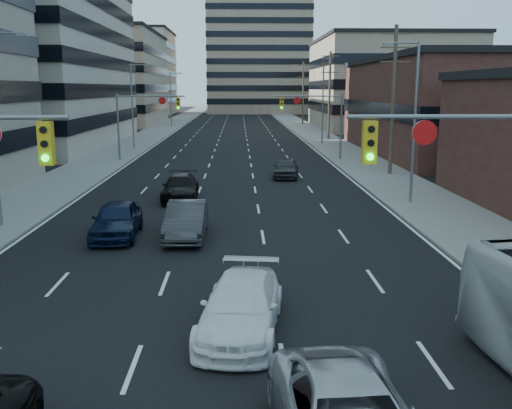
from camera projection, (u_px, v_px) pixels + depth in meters
The scene contains 24 objects.
road_surface at pixel (235, 116), 134.95m from camera, with size 18.00×300.00×0.02m, color black.
sidewalk_left at pixel (187, 116), 134.60m from camera, with size 5.00×300.00×0.15m, color slate.
sidewalk_right at pixel (284, 116), 135.28m from camera, with size 5.00×300.00×0.15m, color slate.
office_left_far at pixel (102, 80), 103.26m from camera, with size 20.00×30.00×16.00m, color gray.
storefront_right_mid at pixel (473, 109), 56.43m from camera, with size 20.00×30.00×9.00m, color #472119.
office_right_far at pixel (386, 85), 93.17m from camera, with size 22.00×28.00×14.00m, color gray.
apartment_tower at pixel (258, 0), 148.89m from camera, with size 26.00×26.00×58.00m, color gray.
bg_block_left at pixel (123, 74), 141.91m from camera, with size 24.00×24.00×20.00m, color #ADA089.
bg_block_right at pixel (370, 90), 134.70m from camera, with size 22.00×22.00×12.00m, color gray.
signal_near_right at pixel (496, 174), 14.85m from camera, with size 6.59×0.33×6.00m.
signal_far_left at pixel (144, 113), 50.63m from camera, with size 6.09×0.33×6.00m.
signal_far_right at pixel (316, 113), 51.09m from camera, with size 6.09×0.33×6.00m.
utility_pole_block at pixel (393, 98), 42.12m from camera, with size 2.20×0.28×11.00m.
utility_pole_midblock at pixel (330, 94), 71.49m from camera, with size 2.20×0.28×11.00m.
utility_pole_distant at pixel (303, 92), 100.87m from camera, with size 2.20×0.28×11.00m.
streetlight_left_mid at pixel (134, 102), 60.20m from camera, with size 2.03×0.22×9.00m.
streetlight_left_far at pixel (172, 97), 94.47m from camera, with size 2.03×0.22×9.00m.
streetlight_right_near at pixel (412, 115), 31.43m from camera, with size 2.03×0.22×9.00m.
streetlight_right_far at pixel (322, 101), 65.71m from camera, with size 2.03×0.22×9.00m.
white_van at pixel (241, 306), 15.39m from camera, with size 2.04×5.01×1.45m, color white.
sedan_blue at pixel (117, 219), 25.22m from camera, with size 1.92×4.77×1.62m, color black.
sedan_grey_center at pixel (186, 220), 25.12m from camera, with size 1.67×4.79×1.58m, color #333235.
sedan_black_far at pixel (180, 188), 33.69m from camera, with size 2.06×5.06×1.47m, color black.
sedan_grey_right at pixel (286, 168), 42.08m from camera, with size 1.75×4.35×1.48m, color #313033.
Camera 1 is at (0.75, -6.51, 6.52)m, focal length 40.00 mm.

